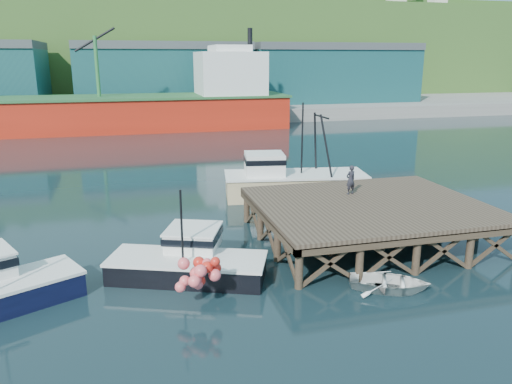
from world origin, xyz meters
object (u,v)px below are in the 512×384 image
object	(u,v)px
trawler	(292,178)
dockworker	(351,180)
boat_black	(189,260)
dinghy	(389,282)

from	to	relation	value
trawler	dockworker	size ratio (longest dim) A/B	6.21
boat_black	trawler	world-z (taller)	trawler
dinghy	trawler	bearing A→B (deg)	23.53
boat_black	dockworker	world-z (taller)	boat_black
dinghy	dockworker	world-z (taller)	dockworker
boat_black	dockworker	xyz separation A→B (m)	(9.82, 4.10, 2.17)
boat_black	dinghy	size ratio (longest dim) A/B	2.19
dinghy	dockworker	xyz separation A→B (m)	(1.70, 7.75, 2.61)
trawler	dockworker	bearing A→B (deg)	-73.60
trawler	dinghy	world-z (taller)	trawler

